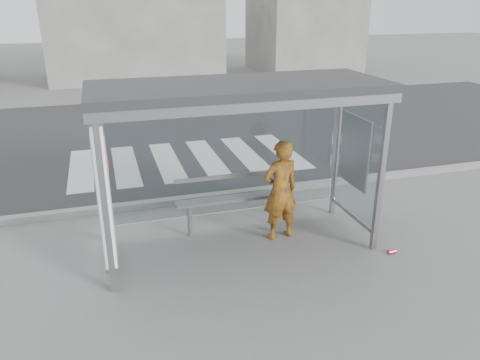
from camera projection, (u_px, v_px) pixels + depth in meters
name	position (u px, v px, depth m)	size (l,w,h in m)	color
ground	(240.00, 246.00, 7.54)	(80.00, 80.00, 0.00)	slate
road	(172.00, 133.00, 13.78)	(30.00, 10.00, 0.01)	#2D2D2F
curb	(212.00, 196.00, 9.26)	(30.00, 0.18, 0.12)	gray
crosswalk	(187.00, 159.00, 11.55)	(5.55, 3.00, 0.00)	silver
bus_shelter	(214.00, 127.00, 6.77)	(4.25, 1.65, 2.62)	gray
building_center	(133.00, 25.00, 22.68)	(8.00, 5.00, 5.00)	slate
building_right	(304.00, 2.00, 24.74)	(5.00, 5.00, 7.00)	slate
person	(280.00, 191.00, 7.51)	(0.61, 0.40, 1.68)	#E54515
bench	(233.00, 198.00, 7.86)	(1.92, 0.23, 0.99)	slate
soda_can	(392.00, 251.00, 7.29)	(0.07, 0.07, 0.13)	#D43E70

